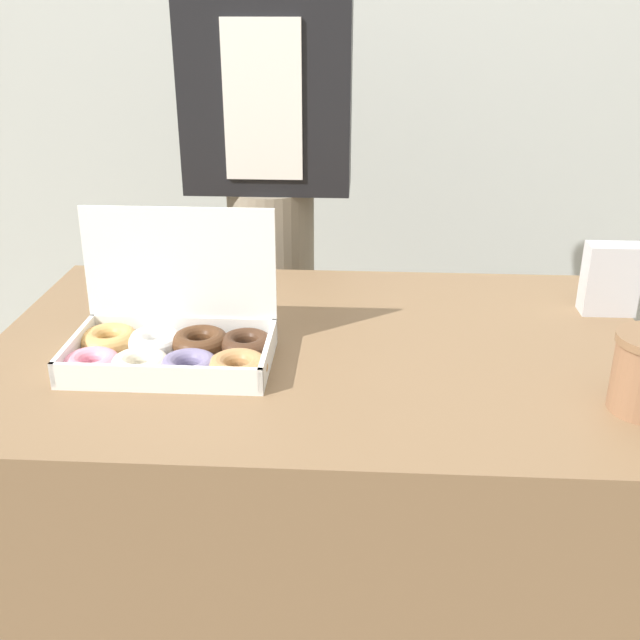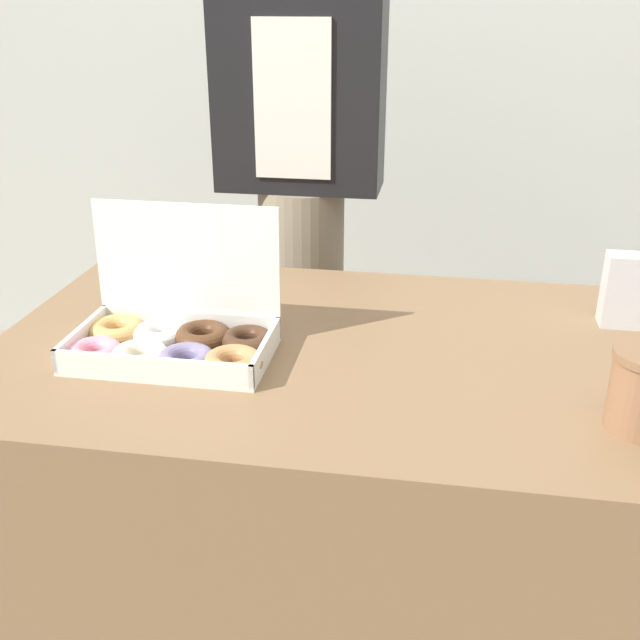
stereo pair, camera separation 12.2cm
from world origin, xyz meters
name	(u,v)px [view 2 (the right image)]	position (x,y,z in m)	size (l,w,h in m)	color
table	(324,518)	(0.00, 0.00, 0.37)	(1.14, 0.75, 0.74)	brown
donut_box	(174,336)	(-0.24, -0.08, 0.78)	(0.36, 0.22, 0.24)	white
napkin_holder	(631,291)	(0.53, 0.17, 0.81)	(0.10, 0.05, 0.13)	silver
person_customer	(301,174)	(-0.16, 0.64, 0.89)	(0.39, 0.22, 1.63)	gray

